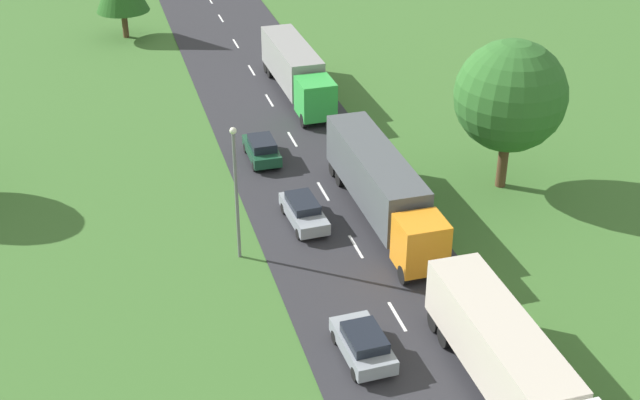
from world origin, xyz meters
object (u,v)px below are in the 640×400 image
at_px(truck_lead, 515,369).
at_px(car_second, 363,344).
at_px(lamppost_second, 236,187).
at_px(truck_second, 381,185).
at_px(car_fourth, 262,149).
at_px(car_third, 304,211).
at_px(truck_third, 296,69).
at_px(tree_birch, 510,96).

distance_m(truck_lead, car_second, 6.92).
bearing_deg(car_second, lamppost_second, 110.80).
height_order(truck_second, car_fourth, truck_second).
distance_m(car_third, car_fourth, 8.49).
relative_size(car_second, car_third, 0.91).
bearing_deg(lamppost_second, car_second, -69.20).
relative_size(truck_second, car_fourth, 3.39).
height_order(truck_second, truck_third, truck_second).
bearing_deg(truck_second, truck_lead, -89.63).
relative_size(truck_third, car_third, 2.85).
height_order(car_second, lamppost_second, lamppost_second).
height_order(truck_third, tree_birch, tree_birch).
relative_size(truck_lead, car_second, 3.21).
bearing_deg(car_fourth, truck_third, 64.16).
bearing_deg(truck_second, tree_birch, 11.66).
bearing_deg(truck_third, tree_birch, -63.87).
xyz_separation_m(truck_third, car_fourth, (-4.91, -10.14, -1.24)).
relative_size(truck_third, car_second, 3.14).
bearing_deg(tree_birch, lamppost_second, -168.29).
relative_size(car_second, car_fourth, 0.99).
bearing_deg(tree_birch, truck_third, 116.13).
distance_m(car_second, tree_birch, 19.56).
bearing_deg(truck_second, car_third, 172.69).
xyz_separation_m(truck_second, car_fourth, (-4.97, 9.03, -1.33)).
bearing_deg(car_fourth, truck_lead, -78.67).
xyz_separation_m(truck_third, car_third, (-4.34, -18.61, -1.27)).
bearing_deg(lamppost_second, truck_third, 67.86).
relative_size(truck_second, lamppost_second, 1.81).
xyz_separation_m(truck_third, tree_birch, (8.54, -17.42, 3.84)).
bearing_deg(truck_lead, lamppost_second, 120.94).
bearing_deg(lamppost_second, car_fourth, 71.51).
bearing_deg(car_third, tree_birch, 5.26).
bearing_deg(truck_third, truck_second, -89.82).
xyz_separation_m(car_second, car_fourth, (-0.12, 20.65, 0.02)).
distance_m(lamppost_second, tree_birch, 17.51).
distance_m(car_fourth, tree_birch, 16.12).
height_order(truck_lead, car_second, truck_lead).
distance_m(truck_second, tree_birch, 9.44).
xyz_separation_m(truck_lead, lamppost_second, (-8.69, 14.50, 2.18)).
xyz_separation_m(truck_lead, car_fourth, (-5.07, 25.31, -1.22)).
distance_m(truck_second, car_second, 12.66).
xyz_separation_m(truck_second, tree_birch, (8.48, 1.75, 3.76)).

